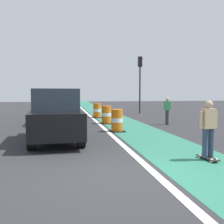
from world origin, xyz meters
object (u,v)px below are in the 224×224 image
parked_suv_nearest (55,115)px  traffic_barrel_front (117,121)px  traffic_barrel_mid (106,115)px  traffic_light_corner (140,75)px  parked_suv_second (58,107)px  skateboarder_on_lane (208,128)px  pedestrian_crossing (167,110)px  parked_suv_third (54,103)px  traffic_barrel_back (97,111)px

parked_suv_nearest → traffic_barrel_front: bearing=36.4°
traffic_barrel_mid → traffic_light_corner: size_ratio=0.21×
parked_suv_second → traffic_light_corner: traffic_light_corner is taller
parked_suv_second → parked_suv_nearest: bearing=-89.9°
skateboarder_on_lane → pedestrian_crossing: skateboarder_on_lane is taller
skateboarder_on_lane → parked_suv_nearest: (-4.31, 3.75, 0.12)m
parked_suv_second → traffic_barrel_front: (2.88, -3.79, -0.50)m
pedestrian_crossing → parked_suv_second: bearing=165.7°
traffic_light_corner → pedestrian_crossing: size_ratio=3.17×
skateboarder_on_lane → traffic_light_corner: size_ratio=0.33×
skateboarder_on_lane → traffic_barrel_mid: skateboarder_on_lane is taller
skateboarder_on_lane → parked_suv_third: bearing=107.0°
traffic_barrel_back → skateboarder_on_lane: bearing=-83.3°
parked_suv_nearest → traffic_light_corner: 14.90m
parked_suv_second → parked_suv_third: size_ratio=1.01×
traffic_barrel_back → traffic_light_corner: (4.34, 3.51, 2.97)m
traffic_light_corner → pedestrian_crossing: (-0.80, -8.56, -2.64)m
skateboarder_on_lane → traffic_light_corner: 17.03m
parked_suv_nearest → traffic_barrel_back: (2.79, 9.34, -0.50)m
skateboarder_on_lane → parked_suv_second: (-4.32, 9.66, 0.12)m
skateboarder_on_lane → pedestrian_crossing: 8.29m
parked_suv_third → traffic_light_corner: 8.04m
traffic_barrel_back → pedestrian_crossing: size_ratio=0.68×
parked_suv_third → pedestrian_crossing: parked_suv_third is taller
skateboarder_on_lane → parked_suv_second: bearing=114.1°
skateboarder_on_lane → traffic_barrel_back: 13.18m
traffic_barrel_mid → pedestrian_crossing: 3.64m
parked_suv_second → skateboarder_on_lane: bearing=-65.9°
parked_suv_nearest → traffic_light_corner: (7.12, 12.85, 2.47)m
parked_suv_third → traffic_barrel_mid: 7.23m
parked_suv_second → parked_suv_third: bearing=94.4°
parked_suv_nearest → traffic_barrel_mid: parked_suv_nearest is taller
traffic_barrel_front → skateboarder_on_lane: bearing=-76.2°
parked_suv_third → traffic_barrel_back: size_ratio=4.24×
traffic_barrel_back → traffic_light_corner: bearing=39.0°
traffic_barrel_back → traffic_light_corner: traffic_light_corner is taller
pedestrian_crossing → traffic_barrel_front: bearing=-147.7°
traffic_light_corner → skateboarder_on_lane: bearing=-99.6°
traffic_barrel_mid → traffic_light_corner: (4.25, 7.42, 2.97)m
skateboarder_on_lane → traffic_barrel_front: 6.05m
pedestrian_crossing → skateboarder_on_lane: bearing=-104.0°
parked_suv_third → traffic_barrel_front: (3.33, -9.71, -0.50)m
traffic_barrel_mid → parked_suv_second: bearing=170.6°
traffic_barrel_mid → traffic_barrel_back: size_ratio=1.00×
skateboarder_on_lane → parked_suv_third: parked_suv_third is taller
parked_suv_second → pedestrian_crossing: parked_suv_second is taller
traffic_barrel_front → traffic_barrel_mid: (0.00, 3.32, 0.00)m
parked_suv_nearest → traffic_light_corner: size_ratio=0.92×
parked_suv_third → traffic_barrel_front: 10.28m
skateboarder_on_lane → traffic_barrel_back: skateboarder_on_lane is taller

